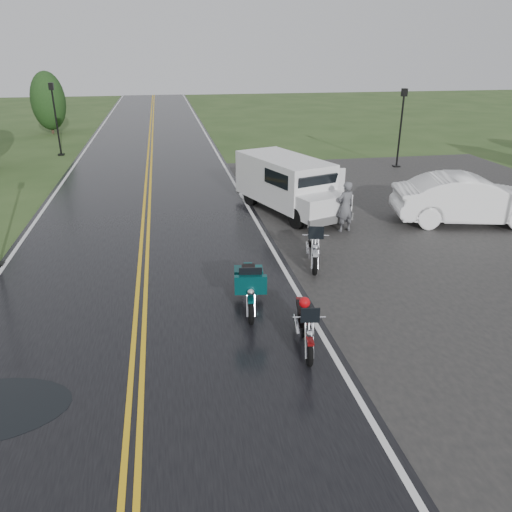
{
  "coord_description": "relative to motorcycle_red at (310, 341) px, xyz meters",
  "views": [
    {
      "loc": [
        0.78,
        -8.91,
        5.63
      ],
      "look_at": [
        2.8,
        2.0,
        1.0
      ],
      "focal_mm": 35.0,
      "sensor_mm": 36.0,
      "label": 1
    }
  ],
  "objects": [
    {
      "name": "ground",
      "position": [
        -3.22,
        1.25,
        -0.58
      ],
      "size": [
        120.0,
        120.0,
        0.0
      ],
      "primitive_type": "plane",
      "color": "#2D471E",
      "rests_on": "ground"
    },
    {
      "name": "road",
      "position": [
        -3.22,
        11.25,
        -0.56
      ],
      "size": [
        8.0,
        100.0,
        0.04
      ],
      "primitive_type": "cube",
      "color": "black",
      "rests_on": "ground"
    },
    {
      "name": "parking_pad",
      "position": [
        7.78,
        6.25,
        -0.56
      ],
      "size": [
        14.0,
        24.0,
        0.03
      ],
      "primitive_type": "cube",
      "color": "black",
      "rests_on": "ground"
    },
    {
      "name": "motorcycle_red",
      "position": [
        0.0,
        0.0,
        0.0
      ],
      "size": [
        1.02,
        2.04,
        1.15
      ],
      "primitive_type": null,
      "rotation": [
        0.0,
        0.0,
        -0.16
      ],
      "color": "#610B0C",
      "rests_on": "ground"
    },
    {
      "name": "motorcycle_teal",
      "position": [
        -0.81,
        1.73,
        0.07
      ],
      "size": [
        1.08,
        2.26,
        1.29
      ],
      "primitive_type": null,
      "rotation": [
        0.0,
        0.0,
        -0.13
      ],
      "color": "#053739",
      "rests_on": "ground"
    },
    {
      "name": "motorcycle_silver",
      "position": [
        1.28,
        3.91,
        0.08
      ],
      "size": [
        1.32,
        2.34,
        1.3
      ],
      "primitive_type": null,
      "rotation": [
        0.0,
        0.0,
        -0.25
      ],
      "color": "#A0A2A7",
      "rests_on": "ground"
    },
    {
      "name": "van_white",
      "position": [
        1.79,
        7.69,
        0.44
      ],
      "size": [
        3.56,
        5.51,
        2.03
      ],
      "primitive_type": null,
      "rotation": [
        0.0,
        0.0,
        0.34
      ],
      "color": "white",
      "rests_on": "ground"
    },
    {
      "name": "person_at_van",
      "position": [
        3.26,
        7.14,
        0.26
      ],
      "size": [
        0.69,
        0.55,
        1.67
      ],
      "primitive_type": "imported",
      "rotation": [
        0.0,
        0.0,
        3.42
      ],
      "color": "#54555A",
      "rests_on": "ground"
    },
    {
      "name": "sedan_white",
      "position": [
        7.72,
        7.19,
        0.25
      ],
      "size": [
        5.29,
        2.79,
        1.66
      ],
      "primitive_type": "imported",
      "rotation": [
        0.0,
        0.0,
        1.35
      ],
      "color": "white",
      "rests_on": "ground"
    },
    {
      "name": "lamp_post_far_left",
      "position": [
        -8.17,
        22.26,
        1.41
      ],
      "size": [
        0.34,
        0.34,
        3.97
      ],
      "primitive_type": null,
      "color": "black",
      "rests_on": "ground"
    },
    {
      "name": "lamp_post_far_right",
      "position": [
        9.23,
        15.91,
        1.37
      ],
      "size": [
        0.33,
        0.33,
        3.89
      ],
      "primitive_type": null,
      "color": "black",
      "rests_on": "ground"
    },
    {
      "name": "tree_left_far",
      "position": [
        -10.11,
        30.64,
        1.23
      ],
      "size": [
        2.35,
        2.35,
        3.61
      ],
      "primitive_type": null,
      "color": "#1E3D19",
      "rests_on": "ground"
    }
  ]
}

